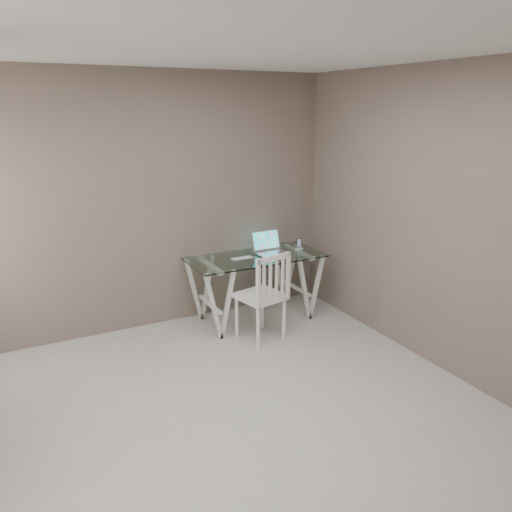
{
  "coord_description": "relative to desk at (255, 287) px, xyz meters",
  "views": [
    {
      "loc": [
        -1.44,
        -2.83,
        2.32
      ],
      "look_at": [
        0.84,
        1.54,
        0.85
      ],
      "focal_mm": 35.0,
      "sensor_mm": 36.0,
      "label": 1
    }
  ],
  "objects": [
    {
      "name": "mouse",
      "position": [
        -0.08,
        -0.28,
        0.38
      ],
      "size": [
        0.11,
        0.06,
        0.03
      ],
      "primitive_type": "ellipsoid",
      "color": "white",
      "rests_on": "desk"
    },
    {
      "name": "keyboard",
      "position": [
        -0.17,
        -0.01,
        0.37
      ],
      "size": [
        0.25,
        0.11,
        0.01
      ],
      "primitive_type": "cube",
      "color": "silver",
      "rests_on": "desk"
    },
    {
      "name": "room",
      "position": [
        -1.05,
        -1.82,
        1.33
      ],
      "size": [
        4.5,
        4.52,
        2.71
      ],
      "color": "#AFADA8",
      "rests_on": "ground"
    },
    {
      "name": "laptop",
      "position": [
        0.21,
        0.05,
        0.42
      ],
      "size": [
        0.35,
        0.32,
        0.24
      ],
      "color": "silver",
      "rests_on": "desk"
    },
    {
      "name": "chair",
      "position": [
        -0.16,
        -0.52,
        0.14
      ],
      "size": [
        0.51,
        0.51,
        0.94
      ],
      "rotation": [
        0.0,
        0.0,
        0.21
      ],
      "color": "white",
      "rests_on": "ground"
    },
    {
      "name": "desk",
      "position": [
        0.0,
        0.0,
        0.0
      ],
      "size": [
        1.5,
        0.7,
        0.75
      ],
      "color": "silver",
      "rests_on": "ground"
    },
    {
      "name": "phone_dock",
      "position": [
        0.58,
        0.03,
        0.4
      ],
      "size": [
        0.07,
        0.07,
        0.12
      ],
      "color": "white",
      "rests_on": "desk"
    }
  ]
}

